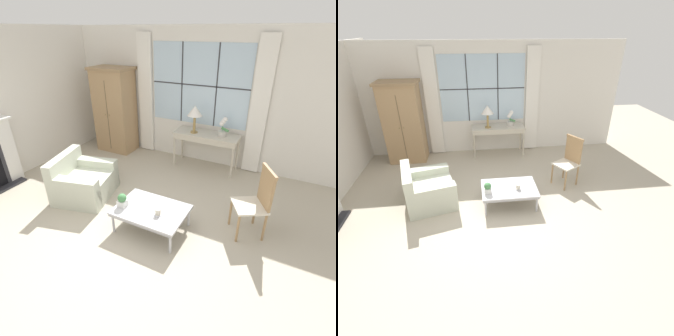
% 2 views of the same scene
% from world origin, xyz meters
% --- Properties ---
extents(ground_plane, '(14.00, 14.00, 0.00)m').
position_xyz_m(ground_plane, '(0.00, 0.00, 0.00)').
color(ground_plane, '#B2A893').
extents(wall_back_windowed, '(7.20, 0.14, 2.80)m').
position_xyz_m(wall_back_windowed, '(0.00, 3.02, 1.40)').
color(wall_back_windowed, silver).
rests_on(wall_back_windowed, ground_plane).
extents(armoire, '(0.96, 0.64, 1.97)m').
position_xyz_m(armoire, '(-1.97, 2.66, 0.99)').
color(armoire, tan).
rests_on(armoire, ground_plane).
extents(console_table, '(1.36, 0.51, 0.78)m').
position_xyz_m(console_table, '(0.34, 2.69, 0.70)').
color(console_table, beige).
rests_on(console_table, ground_plane).
extents(table_lamp, '(0.31, 0.31, 0.57)m').
position_xyz_m(table_lamp, '(0.08, 2.63, 1.23)').
color(table_lamp, '#9E7F47').
rests_on(table_lamp, console_table).
extents(potted_orchid, '(0.22, 0.18, 0.40)m').
position_xyz_m(potted_orchid, '(0.67, 2.71, 0.95)').
color(potted_orchid, '#BCB7AD').
rests_on(potted_orchid, console_table).
extents(armchair_upholstered, '(1.10, 1.17, 0.78)m').
position_xyz_m(armchair_upholstered, '(-1.23, 0.63, 0.27)').
color(armchair_upholstered, beige).
rests_on(armchair_upholstered, ground_plane).
extents(side_chair_wooden, '(0.60, 0.60, 1.06)m').
position_xyz_m(side_chair_wooden, '(1.70, 1.01, 0.60)').
color(side_chair_wooden, beige).
rests_on(side_chair_wooden, ground_plane).
extents(coffee_table, '(1.05, 0.74, 0.36)m').
position_xyz_m(coffee_table, '(0.32, 0.40, 0.33)').
color(coffee_table, '#BCBCC1').
rests_on(coffee_table, ground_plane).
extents(potted_plant_small, '(0.13, 0.13, 0.21)m').
position_xyz_m(potted_plant_small, '(-0.09, 0.27, 0.47)').
color(potted_plant_small, white).
rests_on(potted_plant_small, coffee_table).
extents(pillar_candle, '(0.11, 0.11, 0.11)m').
position_xyz_m(pillar_candle, '(0.48, 0.32, 0.41)').
color(pillar_candle, silver).
rests_on(pillar_candle, coffee_table).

